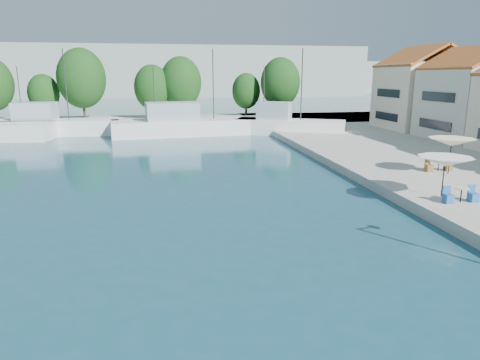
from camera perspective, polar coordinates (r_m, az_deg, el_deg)
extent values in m
cube|color=#A9A598|center=(63.59, -11.58, 7.62)|extent=(90.00, 16.00, 0.60)
cube|color=#8F9C90|center=(158.04, -19.10, 13.47)|extent=(180.00, 40.00, 16.00)
cube|color=#8F9C90|center=(182.19, 4.93, 13.47)|extent=(140.00, 40.00, 12.00)
cube|color=beige|center=(48.79, 28.73, 8.92)|extent=(8.00, 8.50, 7.00)
cube|color=beige|center=(56.11, 23.05, 10.19)|extent=(8.60, 8.50, 7.50)
pyramid|color=#AE5F26|center=(56.14, 23.60, 15.83)|extent=(9.00, 8.80, 1.80)
cube|color=white|center=(54.98, -23.24, 6.28)|extent=(14.98, 4.73, 2.20)
cube|color=#909EB2|center=(55.47, -25.65, 8.29)|extent=(4.60, 3.22, 2.00)
cylinder|color=#2D2D2D|center=(54.24, -22.23, 11.71)|extent=(0.12, 0.12, 8.00)
cylinder|color=#2D2D2D|center=(55.86, -27.32, 10.21)|extent=(0.10, 0.10, 6.00)
cube|color=silver|center=(51.29, -5.67, 6.86)|extent=(20.07, 7.15, 2.20)
cube|color=#909EB2|center=(50.64, -9.05, 9.06)|extent=(6.27, 4.53, 2.00)
cylinder|color=#2D2D2D|center=(51.32, -3.60, 12.62)|extent=(0.12, 0.12, 8.00)
cylinder|color=#2D2D2D|center=(50.33, -11.39, 11.22)|extent=(0.10, 0.10, 6.00)
cube|color=white|center=(50.85, 6.62, 6.78)|extent=(12.68, 8.49, 2.20)
cube|color=#909EB2|center=(50.99, 4.58, 9.22)|extent=(4.48, 3.92, 2.00)
cylinder|color=#2D2D2D|center=(50.29, 8.22, 12.48)|extent=(0.12, 0.12, 8.00)
cylinder|color=#2D2D2D|center=(51.15, 3.22, 11.50)|extent=(0.10, 0.10, 6.00)
cylinder|color=#3F2B19|center=(69.20, -24.52, 8.59)|extent=(0.36, 0.36, 2.87)
ellipsoid|color=#173611|center=(69.08, -24.71, 10.48)|extent=(4.36, 4.36, 5.45)
cylinder|color=#3F2B19|center=(66.80, -20.12, 9.54)|extent=(0.36, 0.36, 4.47)
ellipsoid|color=#173611|center=(66.68, -20.38, 12.59)|extent=(6.79, 6.79, 8.49)
cylinder|color=#3F2B19|center=(65.41, -11.51, 9.57)|extent=(0.36, 0.36, 3.46)
ellipsoid|color=#173611|center=(65.28, -11.62, 11.99)|extent=(5.26, 5.26, 6.57)
cylinder|color=#3F2B19|center=(65.83, -7.78, 9.98)|extent=(0.36, 0.36, 4.00)
ellipsoid|color=#173611|center=(65.70, -7.88, 12.76)|extent=(6.07, 6.07, 7.59)
cylinder|color=#3F2B19|center=(69.18, 0.81, 9.84)|extent=(0.36, 0.36, 2.94)
ellipsoid|color=#173611|center=(69.06, 0.82, 11.79)|extent=(4.47, 4.47, 5.59)
cylinder|color=#3F2B19|center=(67.68, 5.33, 10.13)|extent=(0.36, 0.36, 3.97)
ellipsoid|color=#173611|center=(67.55, 5.39, 12.82)|extent=(6.04, 6.04, 7.55)
cylinder|color=black|center=(24.70, 25.48, 0.39)|extent=(0.06, 0.06, 2.13)
cone|color=white|center=(24.55, 25.67, 2.24)|extent=(2.80, 2.80, 0.50)
cylinder|color=black|center=(30.57, 26.21, 2.86)|extent=(0.06, 0.06, 2.34)
cone|color=#FAE3C2|center=(30.44, 26.39, 4.56)|extent=(2.91, 2.91, 0.50)
cylinder|color=black|center=(24.12, 27.38, -1.82)|extent=(0.06, 0.06, 0.74)
cylinder|color=beige|center=(24.03, 27.48, -0.97)|extent=(0.70, 0.70, 0.04)
cube|color=#2858A0|center=(24.58, 28.65, -2.04)|extent=(0.42, 0.42, 0.46)
cube|color=#2858A0|center=(23.74, 26.00, -2.25)|extent=(0.42, 0.42, 0.46)
cylinder|color=black|center=(31.35, 24.95, 1.74)|extent=(0.06, 0.06, 0.74)
cylinder|color=beige|center=(31.28, 25.02, 2.40)|extent=(0.70, 0.70, 0.04)
cube|color=brown|center=(31.78, 25.97, 1.52)|extent=(0.42, 0.42, 0.46)
cube|color=brown|center=(30.98, 23.86, 1.45)|extent=(0.42, 0.42, 0.46)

